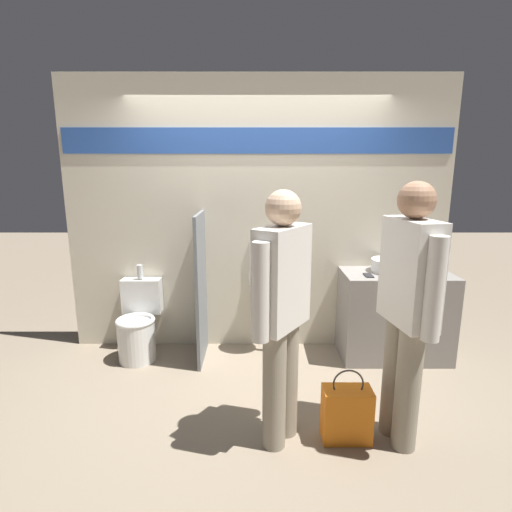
{
  "coord_description": "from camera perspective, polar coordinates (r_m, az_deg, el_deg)",
  "views": [
    {
      "loc": [
        -0.01,
        -3.38,
        1.84
      ],
      "look_at": [
        0.0,
        0.17,
        1.05
      ],
      "focal_mm": 28.0,
      "sensor_mm": 36.0,
      "label": 1
    }
  ],
  "objects": [
    {
      "name": "ground_plane",
      "position": [
        3.84,
        0.01,
        -16.04
      ],
      "size": [
        16.0,
        16.0,
        0.0
      ],
      "primitive_type": "plane",
      "color": "gray"
    },
    {
      "name": "sink_basin",
      "position": [
        4.06,
        18.49,
        -1.26
      ],
      "size": [
        0.38,
        0.38,
        0.26
      ],
      "color": "white",
      "rests_on": "sink_counter"
    },
    {
      "name": "urinal_near_counter",
      "position": [
        3.94,
        1.32,
        -3.07
      ],
      "size": [
        0.36,
        0.31,
        1.16
      ],
      "color": "silver",
      "rests_on": "ground_plane"
    },
    {
      "name": "cell_phone",
      "position": [
        3.84,
        15.54,
        -2.66
      ],
      "size": [
        0.07,
        0.14,
        0.01
      ],
      "color": "#232328",
      "rests_on": "sink_counter"
    },
    {
      "name": "shopping_bag",
      "position": [
        3.0,
        12.6,
        -21.1
      ],
      "size": [
        0.33,
        0.18,
        0.52
      ],
      "color": "orange",
      "rests_on": "ground_plane"
    },
    {
      "name": "sink_counter",
      "position": [
        4.16,
        18.92,
        -7.98
      ],
      "size": [
        1.03,
        0.54,
        0.86
      ],
      "color": "gray",
      "rests_on": "ground_plane"
    },
    {
      "name": "person_with_lanyard",
      "position": [
        2.76,
        20.6,
        -6.6
      ],
      "size": [
        0.27,
        0.61,
        1.76
      ],
      "rotation": [
        0.0,
        0.0,
        1.75
      ],
      "color": "gray",
      "rests_on": "ground_plane"
    },
    {
      "name": "toilet",
      "position": [
        4.13,
        -16.71,
        -9.6
      ],
      "size": [
        0.39,
        0.53,
        0.89
      ],
      "color": "white",
      "rests_on": "ground_plane"
    },
    {
      "name": "person_in_vest",
      "position": [
        2.6,
        3.47,
        -7.63
      ],
      "size": [
        0.4,
        0.51,
        1.71
      ],
      "rotation": [
        0.0,
        0.0,
        0.98
      ],
      "color": "gray",
      "rests_on": "ground_plane"
    },
    {
      "name": "divider_near_counter",
      "position": [
        3.86,
        -8.07,
        -4.55
      ],
      "size": [
        0.03,
        0.59,
        1.43
      ],
      "color": "slate",
      "rests_on": "ground_plane"
    },
    {
      "name": "display_wall",
      "position": [
        4.0,
        -0.03,
        5.71
      ],
      "size": [
        3.8,
        0.07,
        2.7
      ],
      "color": "beige",
      "rests_on": "ground_plane"
    }
  ]
}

